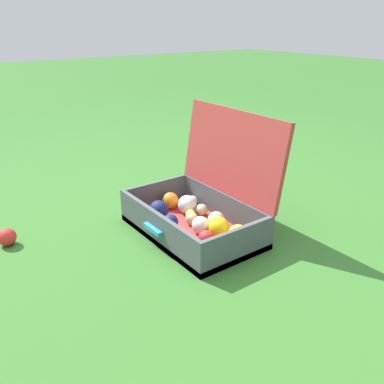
{
  "coord_description": "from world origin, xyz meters",
  "views": [
    {
      "loc": [
        1.27,
        -0.84,
        0.81
      ],
      "look_at": [
        0.06,
        0.04,
        0.18
      ],
      "focal_mm": 38.76,
      "sensor_mm": 36.0,
      "label": 1
    }
  ],
  "objects": [
    {
      "name": "ground_plane",
      "position": [
        0.0,
        0.0,
        0.0
      ],
      "size": [
        16.0,
        16.0,
        0.0
      ],
      "primitive_type": "plane",
      "color": "#336B28"
    },
    {
      "name": "stray_ball_on_grass",
      "position": [
        -0.29,
        -0.59,
        0.04
      ],
      "size": [
        0.07,
        0.07,
        0.07
      ],
      "primitive_type": "sphere",
      "color": "red",
      "rests_on": "ground"
    },
    {
      "name": "open_suitcase",
      "position": [
        0.06,
        0.09,
        0.1
      ],
      "size": [
        0.57,
        0.43,
        0.48
      ],
      "color": "#B23838",
      "rests_on": "ground"
    }
  ]
}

